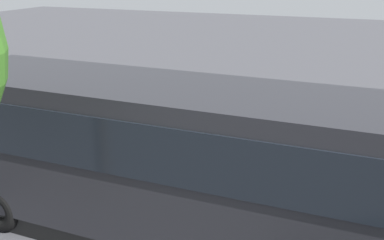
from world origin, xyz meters
The scene contains 13 objects.
ground_plane centered at (0.00, 0.00, 0.00)m, with size 80.00×80.00×0.00m, color #424247.
tour_bus centered at (0.35, 4.37, 1.64)m, with size 9.94×2.70×3.25m.
spectator_far_left centered at (-0.96, 2.07, 0.98)m, with size 0.58×0.36×1.66m.
spectator_left centered at (-0.23, 2.15, 1.02)m, with size 0.58×0.36×1.72m.
spectator_centre centered at (0.94, 1.75, 0.99)m, with size 0.58×0.37×1.67m.
spectator_right centered at (1.79, 2.06, 1.01)m, with size 0.58×0.36×1.71m.
spectator_far_right centered at (2.89, 2.07, 1.04)m, with size 0.57×0.33×1.73m.
parked_motorcycle_silver centered at (-2.66, 2.59, 0.48)m, with size 2.05×0.64×0.99m.
stunt_motorcycle centered at (4.08, -2.29, 1.01)m, with size 2.01×0.61×1.73m.
bay_line_a centered at (-3.21, -0.15, 0.00)m, with size 0.29×4.95×0.01m.
bay_line_b centered at (-0.72, -0.15, 0.00)m, with size 0.29×4.94×0.01m.
bay_line_c centered at (1.77, -0.15, 0.00)m, with size 0.25×3.75×0.01m.
bay_line_d centered at (4.26, -0.15, 0.00)m, with size 0.24×3.58×0.01m.
Camera 1 is at (-3.14, 11.88, 5.36)m, focal length 43.27 mm.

